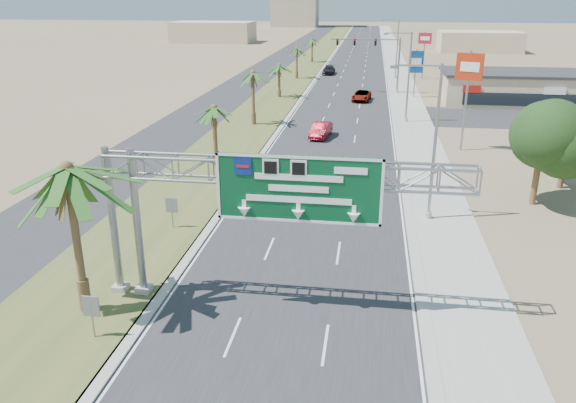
% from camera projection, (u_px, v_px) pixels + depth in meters
% --- Properties ---
extents(road, '(12.00, 300.00, 0.02)m').
position_uv_depth(road, '(356.00, 63.00, 119.45)').
color(road, '#28282B').
rests_on(road, ground).
extents(sidewalk_right, '(4.00, 300.00, 0.10)m').
position_uv_depth(sidewalk_right, '(397.00, 64.00, 118.28)').
color(sidewalk_right, '#9E9B93').
rests_on(sidewalk_right, ground).
extents(median_grass, '(7.00, 300.00, 0.12)m').
position_uv_depth(median_grass, '(310.00, 62.00, 120.79)').
color(median_grass, '#445726').
rests_on(median_grass, ground).
extents(opposing_road, '(8.00, 300.00, 0.02)m').
position_uv_depth(opposing_road, '(278.00, 62.00, 121.76)').
color(opposing_road, '#28282B').
rests_on(opposing_road, ground).
extents(sign_gantry, '(16.75, 1.24, 7.50)m').
position_uv_depth(sign_gantry, '(265.00, 183.00, 24.65)').
color(sign_gantry, gray).
rests_on(sign_gantry, ground).
extents(palm_near, '(5.70, 5.70, 8.35)m').
position_uv_depth(palm_near, '(66.00, 169.00, 23.67)').
color(palm_near, brown).
rests_on(palm_near, ground).
extents(palm_row_b, '(3.99, 3.99, 5.95)m').
position_uv_depth(palm_row_b, '(214.00, 109.00, 46.68)').
color(palm_row_b, brown).
rests_on(palm_row_b, ground).
extents(palm_row_c, '(3.99, 3.99, 6.75)m').
position_uv_depth(palm_row_c, '(253.00, 74.00, 61.26)').
color(palm_row_c, brown).
rests_on(palm_row_c, ground).
extents(palm_row_d, '(3.99, 3.99, 5.45)m').
position_uv_depth(palm_row_d, '(279.00, 66.00, 78.39)').
color(palm_row_d, brown).
rests_on(palm_row_d, ground).
extents(palm_row_e, '(3.99, 3.99, 6.15)m').
position_uv_depth(palm_row_e, '(297.00, 49.00, 95.78)').
color(palm_row_e, brown).
rests_on(palm_row_e, ground).
extents(palm_row_f, '(3.99, 3.99, 5.75)m').
position_uv_depth(palm_row_f, '(312.00, 40.00, 119.11)').
color(palm_row_f, brown).
rests_on(palm_row_f, ground).
extents(streetlight_near, '(3.27, 0.44, 10.00)m').
position_uv_depth(streetlight_near, '(431.00, 150.00, 35.19)').
color(streetlight_near, gray).
rests_on(streetlight_near, ground).
extents(streetlight_mid, '(3.27, 0.44, 10.00)m').
position_uv_depth(streetlight_mid, '(407.00, 81.00, 63.02)').
color(streetlight_mid, gray).
rests_on(streetlight_mid, ground).
extents(streetlight_far, '(3.27, 0.44, 10.00)m').
position_uv_depth(streetlight_far, '(396.00, 51.00, 96.42)').
color(streetlight_far, gray).
rests_on(streetlight_far, ground).
extents(signal_mast, '(10.28, 0.71, 8.00)m').
position_uv_depth(signal_mast, '(385.00, 60.00, 81.78)').
color(signal_mast, gray).
rests_on(signal_mast, ground).
extents(store_building, '(18.00, 10.00, 4.00)m').
position_uv_depth(store_building, '(512.00, 89.00, 74.94)').
color(store_building, tan).
rests_on(store_building, ground).
extents(oak_near, '(4.50, 4.50, 6.80)m').
position_uv_depth(oak_near, '(542.00, 141.00, 37.91)').
color(oak_near, brown).
rests_on(oak_near, ground).
extents(oak_far, '(3.50, 3.50, 5.60)m').
position_uv_depth(oak_far, '(568.00, 139.00, 41.46)').
color(oak_far, brown).
rests_on(oak_far, ground).
extents(median_signback_a, '(0.75, 0.08, 2.08)m').
position_uv_depth(median_signback_a, '(91.00, 309.00, 23.52)').
color(median_signback_a, gray).
rests_on(median_signback_a, ground).
extents(median_signback_b, '(0.75, 0.08, 2.08)m').
position_uv_depth(median_signback_b, '(172.00, 207.00, 34.75)').
color(median_signback_b, gray).
rests_on(median_signback_b, ground).
extents(building_distant_left, '(24.00, 14.00, 6.00)m').
position_uv_depth(building_distant_left, '(214.00, 32.00, 170.92)').
color(building_distant_left, tan).
rests_on(building_distant_left, ground).
extents(building_distant_right, '(20.00, 12.00, 5.00)m').
position_uv_depth(building_distant_right, '(479.00, 42.00, 142.33)').
color(building_distant_right, tan).
rests_on(building_distant_right, ground).
extents(car_left_lane, '(2.41, 5.16, 1.71)m').
position_uv_depth(car_left_lane, '(246.00, 181.00, 41.53)').
color(car_left_lane, black).
rests_on(car_left_lane, ground).
extents(car_mid_lane, '(2.18, 4.77, 1.52)m').
position_uv_depth(car_mid_lane, '(321.00, 130.00, 57.51)').
color(car_mid_lane, maroon).
rests_on(car_mid_lane, ground).
extents(car_right_lane, '(2.76, 5.17, 1.38)m').
position_uv_depth(car_right_lane, '(362.00, 96.00, 77.19)').
color(car_right_lane, gray).
rests_on(car_right_lane, ground).
extents(car_far, '(2.22, 5.14, 1.47)m').
position_uv_depth(car_far, '(329.00, 70.00, 102.88)').
color(car_far, black).
rests_on(car_far, ground).
extents(pole_sign_red_near, '(2.34, 1.16, 9.14)m').
position_uv_depth(pole_sign_red_near, '(469.00, 73.00, 50.55)').
color(pole_sign_red_near, gray).
rests_on(pole_sign_red_near, ground).
extents(pole_sign_blue, '(2.02, 0.51, 6.67)m').
position_uv_depth(pole_sign_blue, '(416.00, 63.00, 78.41)').
color(pole_sign_blue, gray).
rests_on(pole_sign_blue, ground).
extents(pole_sign_red_far, '(2.20, 0.90, 7.91)m').
position_uv_depth(pole_sign_red_far, '(425.00, 42.00, 95.27)').
color(pole_sign_red_far, gray).
rests_on(pole_sign_red_far, ground).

